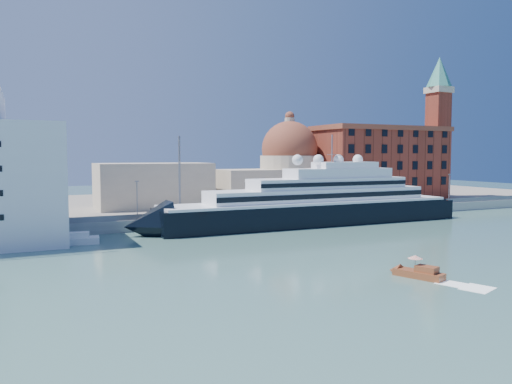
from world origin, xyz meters
TOP-DOWN VIEW (x-y plane):
  - ground at (0.00, 0.00)m, footprint 400.00×400.00m
  - quay at (0.00, 34.00)m, footprint 180.00×10.00m
  - land at (0.00, 75.00)m, footprint 260.00×72.00m
  - quay_fence at (0.00, 29.50)m, footprint 180.00×0.10m
  - superyacht at (6.28, 23.00)m, footprint 82.04×11.37m
  - service_barge at (-44.46, 19.38)m, footprint 10.64×4.59m
  - water_taxi at (-4.82, -26.51)m, footprint 4.31×6.87m
  - warehouse at (52.00, 52.00)m, footprint 43.00×19.00m
  - campanile at (76.00, 52.00)m, footprint 8.40×8.40m
  - church at (6.39, 57.72)m, footprint 66.00×18.00m
  - lamp_posts at (-12.67, 32.27)m, footprint 120.80×2.40m

SIDE VIEW (x-z plane):
  - ground at x=0.00m, z-range 0.00..0.00m
  - service_barge at x=-44.46m, z-range -0.49..1.83m
  - water_taxi at x=-4.82m, z-range -0.81..2.29m
  - land at x=0.00m, z-range 0.00..2.00m
  - quay at x=0.00m, z-range 0.00..2.50m
  - quay_fence at x=0.00m, z-range 2.50..3.70m
  - superyacht at x=6.28m, z-range -8.03..16.49m
  - lamp_posts at x=-12.67m, z-range 0.84..18.84m
  - church at x=6.39m, z-range -1.84..23.66m
  - warehouse at x=52.00m, z-range 2.16..25.41m
  - campanile at x=76.00m, z-range 5.26..52.26m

